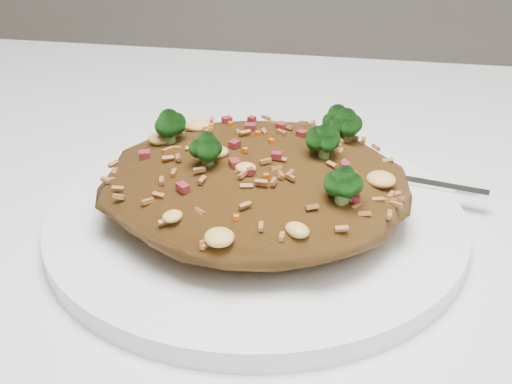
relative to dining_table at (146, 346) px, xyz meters
The scene contains 4 objects.
dining_table is the anchor object (origin of this frame).
plate 0.13m from the dining_table, 19.58° to the left, with size 0.28×0.28×0.01m, color white.
fried_rice 0.16m from the dining_table, 19.47° to the left, with size 0.20×0.18×0.07m.
fork 0.21m from the dining_table, 29.38° to the left, with size 0.16×0.05×0.00m.
Camera 1 is at (0.14, -0.37, 1.01)m, focal length 50.00 mm.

